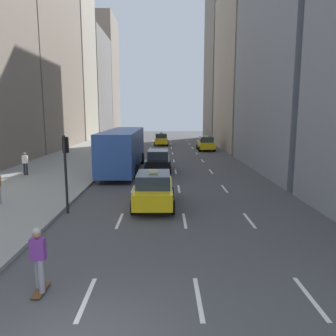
% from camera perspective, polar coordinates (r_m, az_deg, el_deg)
% --- Properties ---
extents(sidewalk_left, '(8.00, 66.00, 0.15)m').
position_cam_1_polar(sidewalk_left, '(33.97, -15.44, 1.56)').
color(sidewalk_left, gray).
rests_on(sidewalk_left, ground).
extents(lane_markings, '(5.72, 56.00, 0.01)m').
position_cam_1_polar(lane_markings, '(28.88, 1.17, 0.41)').
color(lane_markings, white).
rests_on(lane_markings, ground).
extents(building_row_left, '(6.00, 87.37, 37.87)m').
position_cam_1_polar(building_row_left, '(52.34, -19.24, 20.27)').
color(building_row_left, gray).
rests_on(building_row_left, ground).
extents(building_row_right, '(6.00, 56.76, 32.38)m').
position_cam_1_polar(building_row_right, '(39.68, 15.51, 20.84)').
color(building_row_right, gray).
rests_on(building_row_right, ground).
extents(taxi_lead, '(2.02, 4.40, 1.87)m').
position_cam_1_polar(taxi_lead, '(16.15, -2.51, -3.69)').
color(taxi_lead, yellow).
rests_on(taxi_lead, ground).
extents(taxi_second, '(2.02, 4.40, 1.87)m').
position_cam_1_polar(taxi_second, '(40.98, 6.59, 4.27)').
color(taxi_second, yellow).
rests_on(taxi_second, ground).
extents(taxi_third, '(2.02, 4.40, 1.87)m').
position_cam_1_polar(taxi_third, '(47.49, -1.17, 5.04)').
color(taxi_third, yellow).
rests_on(taxi_third, ground).
extents(sedan_black_near, '(2.02, 4.63, 1.71)m').
position_cam_1_polar(sedan_black_near, '(26.04, -1.73, 1.34)').
color(sedan_black_near, black).
rests_on(sedan_black_near, ground).
extents(city_bus, '(2.80, 11.61, 3.25)m').
position_cam_1_polar(city_bus, '(26.56, -7.81, 3.41)').
color(city_bus, '#2D519E').
rests_on(city_bus, ground).
extents(skateboarder, '(0.36, 0.80, 1.75)m').
position_cam_1_polar(skateboarder, '(9.20, -21.63, -14.23)').
color(skateboarder, brown).
rests_on(skateboarder, ground).
extents(pedestrian_far_walking, '(0.36, 0.22, 1.65)m').
position_cam_1_polar(pedestrian_far_walking, '(25.74, -23.62, 0.89)').
color(pedestrian_far_walking, '#23232D').
rests_on(pedestrian_far_walking, sidewalk_left).
extents(traffic_light_pole, '(0.24, 0.42, 3.60)m').
position_cam_1_polar(traffic_light_pole, '(15.56, -17.38, 1.11)').
color(traffic_light_pole, black).
rests_on(traffic_light_pole, ground).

